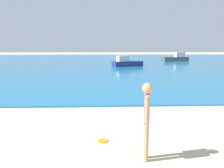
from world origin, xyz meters
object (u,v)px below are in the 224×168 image
person_standing (147,117)px  boat_near (127,63)px  frisbee (103,141)px  boat_far (176,58)px

person_standing → boat_near: bearing=7.3°
frisbee → person_standing: bearing=-46.3°
boat_near → frisbee: bearing=-120.1°
boat_near → boat_far: bearing=23.5°
frisbee → boat_near: bearing=82.3°
person_standing → frisbee: size_ratio=6.05×
boat_near → boat_far: size_ratio=0.88×
frisbee → boat_far: size_ratio=0.06×
person_standing → boat_near: (1.91, 21.66, -0.42)m
person_standing → frisbee: 1.56m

